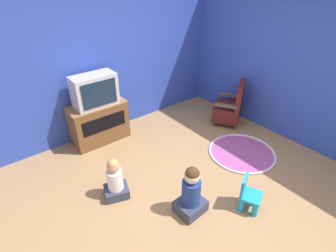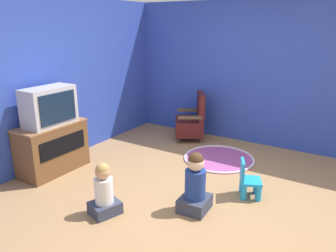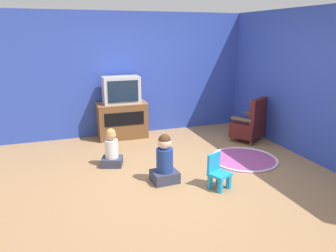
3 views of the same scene
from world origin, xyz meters
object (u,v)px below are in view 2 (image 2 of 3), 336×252
at_px(television, 49,106).
at_px(tv_cabinet, 52,147).
at_px(black_armchair, 192,121).
at_px(child_watching_center, 195,186).
at_px(child_watching_left, 104,192).
at_px(yellow_kid_chair, 249,182).

bearing_deg(television, tv_cabinet, 90.00).
height_order(black_armchair, child_watching_center, black_armchair).
relative_size(tv_cabinet, television, 1.38).
height_order(child_watching_left, child_watching_center, child_watching_center).
xyz_separation_m(black_armchair, child_watching_center, (-2.18, -1.21, -0.03)).
distance_m(tv_cabinet, yellow_kid_chair, 2.82).
relative_size(child_watching_left, child_watching_center, 0.87).
distance_m(tv_cabinet, child_watching_left, 1.51).
bearing_deg(yellow_kid_chair, tv_cabinet, 82.17).
height_order(tv_cabinet, television, television).
distance_m(television, yellow_kid_chair, 2.89).
bearing_deg(yellow_kid_chair, child_watching_center, 122.10).
height_order(tv_cabinet, child_watching_left, tv_cabinet).
relative_size(black_armchair, yellow_kid_chair, 1.83).
bearing_deg(child_watching_left, television, 89.94).
bearing_deg(television, black_armchair, -23.84).
distance_m(yellow_kid_chair, child_watching_center, 0.78).
distance_m(black_armchair, child_watching_center, 2.49).
xyz_separation_m(tv_cabinet, child_watching_left, (-0.47, -1.43, -0.10)).
xyz_separation_m(black_armchair, yellow_kid_chair, (-1.54, -1.63, -0.15)).
relative_size(television, yellow_kid_chair, 1.50).
height_order(television, yellow_kid_chair, television).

